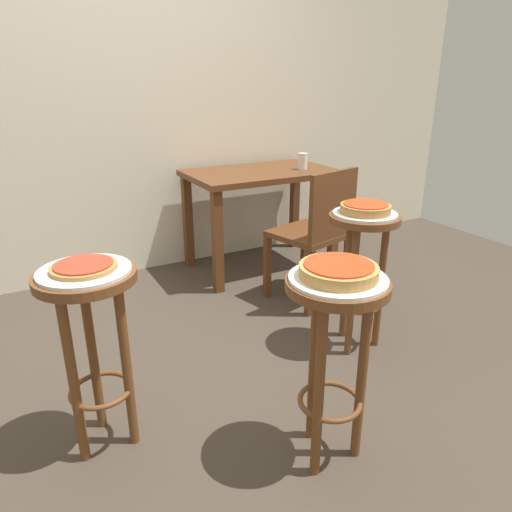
{
  "coord_description": "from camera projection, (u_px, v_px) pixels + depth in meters",
  "views": [
    {
      "loc": [
        -0.72,
        -1.67,
        1.33
      ],
      "look_at": [
        0.15,
        -0.08,
        0.65
      ],
      "focal_mm": 32.77,
      "sensor_mm": 36.0,
      "label": 1
    }
  ],
  "objects": [
    {
      "name": "stool_middle",
      "position": [
        92.0,
        325.0,
        1.66
      ],
      "size": [
        0.35,
        0.35,
        0.72
      ],
      "color": "brown",
      "rests_on": "ground_plane"
    },
    {
      "name": "stool_foreground",
      "position": [
        334.0,
        334.0,
        1.6
      ],
      "size": [
        0.35,
        0.35,
        0.72
      ],
      "color": "brown",
      "rests_on": "ground_plane"
    },
    {
      "name": "serving_plate_leftside",
      "position": [
        366.0,
        214.0,
        2.26
      ],
      "size": [
        0.31,
        0.31,
        0.01
      ],
      "primitive_type": "cylinder",
      "color": "silver",
      "rests_on": "stool_leftside"
    },
    {
      "name": "dining_table",
      "position": [
        261.0,
        187.0,
        3.36
      ],
      "size": [
        1.04,
        0.64,
        0.73
      ],
      "color": "#5B3319",
      "rests_on": "ground_plane"
    },
    {
      "name": "pizza_foreground",
      "position": [
        339.0,
        271.0,
        1.51
      ],
      "size": [
        0.26,
        0.26,
        0.05
      ],
      "color": "tan",
      "rests_on": "serving_plate_foreground"
    },
    {
      "name": "pizza_middle",
      "position": [
        84.0,
        267.0,
        1.58
      ],
      "size": [
        0.22,
        0.22,
        0.02
      ],
      "color": "#B78442",
      "rests_on": "serving_plate_middle"
    },
    {
      "name": "back_wall",
      "position": [
        107.0,
        52.0,
        2.99
      ],
      "size": [
        6.0,
        0.1,
        3.0
      ],
      "primitive_type": "cube",
      "color": "beige",
      "rests_on": "ground_plane"
    },
    {
      "name": "stool_leftside",
      "position": [
        362.0,
        254.0,
        2.33
      ],
      "size": [
        0.35,
        0.35,
        0.72
      ],
      "color": "brown",
      "rests_on": "ground_plane"
    },
    {
      "name": "wooden_chair",
      "position": [
        317.0,
        231.0,
        2.86
      ],
      "size": [
        0.49,
        0.49,
        0.85
      ],
      "color": "#5B3319",
      "rests_on": "ground_plane"
    },
    {
      "name": "serving_plate_middle",
      "position": [
        84.0,
        271.0,
        1.59
      ],
      "size": [
        0.31,
        0.31,
        0.01
      ],
      "primitive_type": "cylinder",
      "color": "silver",
      "rests_on": "stool_middle"
    },
    {
      "name": "pizza_leftside",
      "position": [
        366.0,
        208.0,
        2.25
      ],
      "size": [
        0.24,
        0.24,
        0.05
      ],
      "color": "#B78442",
      "rests_on": "serving_plate_leftside"
    },
    {
      "name": "cup_near_edge",
      "position": [
        303.0,
        161.0,
        3.34
      ],
      "size": [
        0.07,
        0.07,
        0.12
      ],
      "primitive_type": "cylinder",
      "color": "silver",
      "rests_on": "dining_table"
    },
    {
      "name": "serving_plate_foreground",
      "position": [
        338.0,
        279.0,
        1.52
      ],
      "size": [
        0.33,
        0.33,
        0.01
      ],
      "primitive_type": "cylinder",
      "color": "white",
      "rests_on": "stool_foreground"
    },
    {
      "name": "ground_plane",
      "position": [
        220.0,
        387.0,
        2.16
      ],
      "size": [
        6.0,
        6.0,
        0.0
      ],
      "primitive_type": "plane",
      "color": "#42382D"
    }
  ]
}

